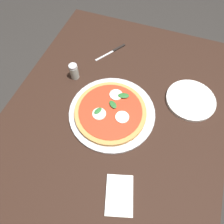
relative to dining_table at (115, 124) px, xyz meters
name	(u,v)px	position (x,y,z in m)	size (l,w,h in m)	color
ground_plane	(114,161)	(0.00, 0.00, -0.61)	(6.00, 6.00, 0.00)	#2D2B28
dining_table	(115,124)	(0.00, 0.00, 0.00)	(1.15, 0.89, 0.72)	black
serving_tray	(112,112)	(-0.01, 0.01, 0.11)	(0.35, 0.35, 0.01)	silver
pizza	(111,112)	(-0.02, 0.02, 0.13)	(0.29, 0.29, 0.03)	tan
plate_white	(191,100)	(0.16, -0.28, 0.12)	(0.21, 0.21, 0.01)	white
napkin	(119,195)	(-0.30, -0.12, 0.11)	(0.13, 0.09, 0.01)	white
knife	(114,50)	(0.33, 0.12, 0.11)	(0.16, 0.11, 0.01)	black
pepper_shaker	(74,71)	(0.11, 0.23, 0.15)	(0.04, 0.04, 0.07)	#B2B7AD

